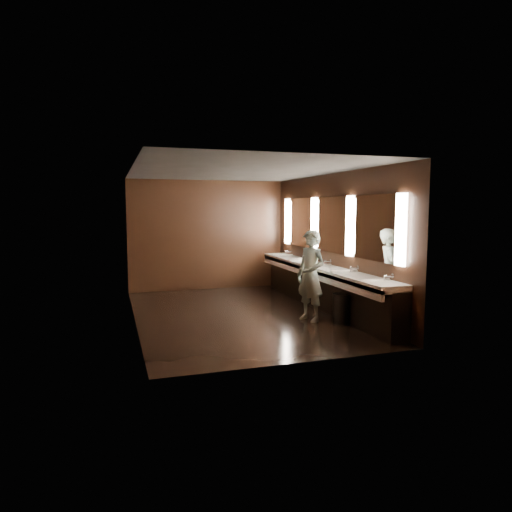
# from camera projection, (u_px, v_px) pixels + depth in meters

# --- Properties ---
(floor) EXTENTS (6.00, 6.00, 0.00)m
(floor) POSITION_uv_depth(u_px,v_px,m) (240.00, 314.00, 9.02)
(floor) COLOR black
(floor) RESTS_ON ground
(ceiling) EXTENTS (4.00, 6.00, 0.02)m
(ceiling) POSITION_uv_depth(u_px,v_px,m) (239.00, 171.00, 8.73)
(ceiling) COLOR #2D2D2B
(ceiling) RESTS_ON wall_back
(wall_back) EXTENTS (4.00, 0.02, 2.80)m
(wall_back) POSITION_uv_depth(u_px,v_px,m) (208.00, 235.00, 11.72)
(wall_back) COLOR black
(wall_back) RESTS_ON floor
(wall_front) EXTENTS (4.00, 0.02, 2.80)m
(wall_front) POSITION_uv_depth(u_px,v_px,m) (301.00, 260.00, 6.04)
(wall_front) COLOR black
(wall_front) RESTS_ON floor
(wall_left) EXTENTS (0.02, 6.00, 2.80)m
(wall_left) POSITION_uv_depth(u_px,v_px,m) (133.00, 246.00, 8.27)
(wall_left) COLOR black
(wall_left) RESTS_ON floor
(wall_right) EXTENTS (0.02, 6.00, 2.80)m
(wall_right) POSITION_uv_depth(u_px,v_px,m) (332.00, 241.00, 9.49)
(wall_right) COLOR black
(wall_right) RESTS_ON floor
(sink_counter) EXTENTS (0.55, 5.40, 1.01)m
(sink_counter) POSITION_uv_depth(u_px,v_px,m) (322.00, 285.00, 9.52)
(sink_counter) COLOR black
(sink_counter) RESTS_ON floor
(mirror_band) EXTENTS (0.06, 5.03, 1.15)m
(mirror_band) POSITION_uv_depth(u_px,v_px,m) (331.00, 225.00, 9.44)
(mirror_band) COLOR white
(mirror_band) RESTS_ON wall_right
(person) EXTENTS (0.61, 0.72, 1.69)m
(person) POSITION_uv_depth(u_px,v_px,m) (311.00, 276.00, 8.44)
(person) COLOR #87C5CA
(person) RESTS_ON floor
(trash_bin) EXTENTS (0.35, 0.35, 0.55)m
(trash_bin) POSITION_uv_depth(u_px,v_px,m) (342.00, 309.00, 8.27)
(trash_bin) COLOR black
(trash_bin) RESTS_ON floor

